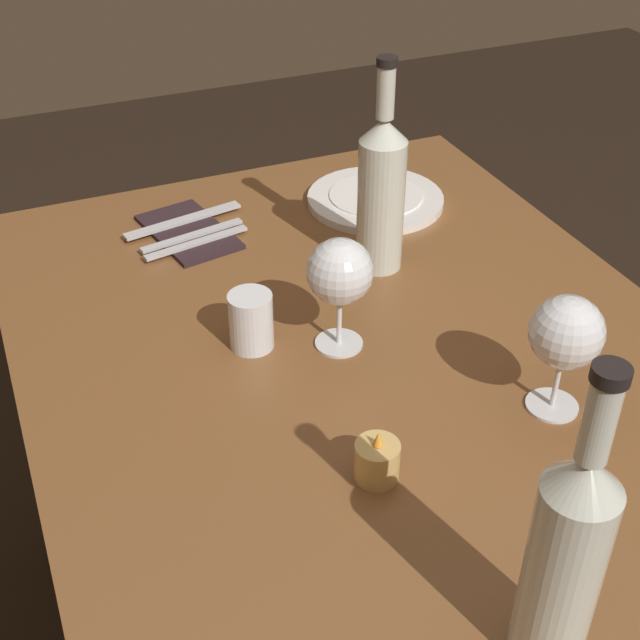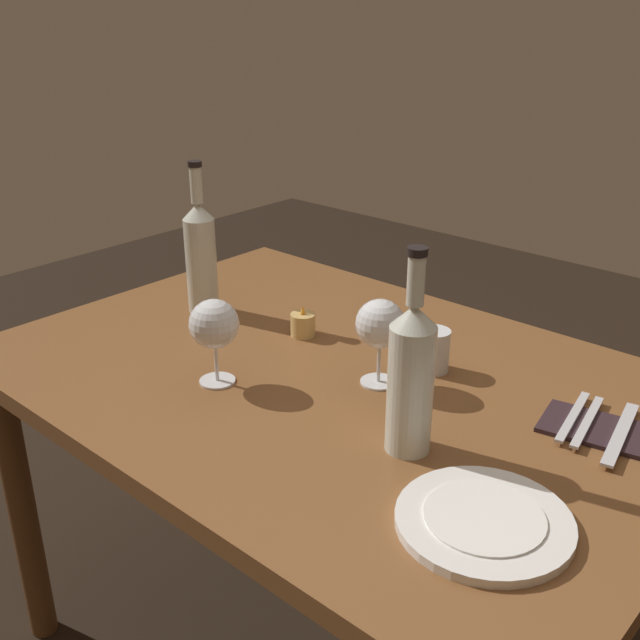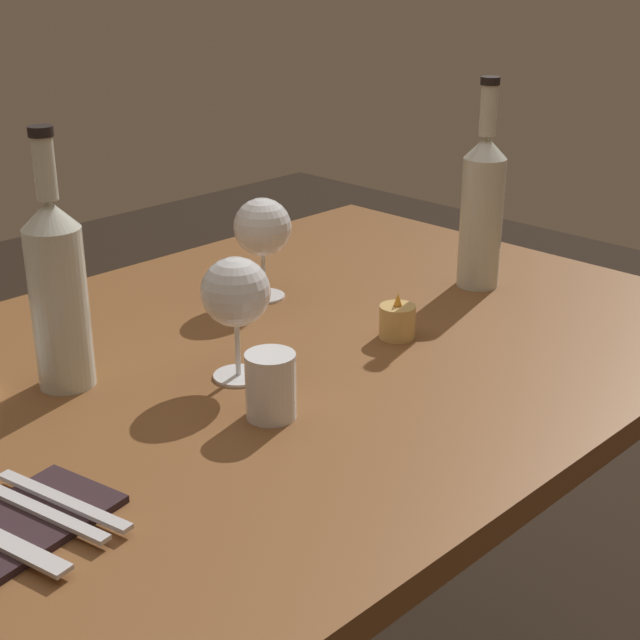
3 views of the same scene
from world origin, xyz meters
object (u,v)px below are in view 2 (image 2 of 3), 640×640
object	(u,v)px
wine_glass_left	(214,326)
wine_glass_right	(380,325)
folded_napkin	(602,430)
wine_bottle_second	(411,375)
fork_outer	(573,416)
fork_inner	(587,421)
votive_candle	(303,325)
table_knife	(621,433)
wine_bottle	(201,254)
dinner_plate	(484,521)
water_tumbler	(434,352)

from	to	relation	value
wine_glass_left	wine_glass_right	distance (m)	0.29
folded_napkin	wine_bottle_second	bearing A→B (deg)	-130.16
wine_bottle_second	fork_outer	bearing A→B (deg)	57.31
fork_inner	wine_glass_left	bearing A→B (deg)	-152.30
fork_outer	votive_candle	bearing A→B (deg)	-175.47
table_knife	wine_bottle	bearing A→B (deg)	-174.21
fork_inner	wine_bottle_second	bearing A→B (deg)	-126.61
wine_glass_left	wine_bottle_second	size ratio (longest dim) A/B	0.49
wine_bottle	dinner_plate	size ratio (longest dim) A/B	1.40
wine_bottle	wine_glass_right	bearing A→B (deg)	-1.66
wine_glass_right	fork_outer	bearing A→B (deg)	18.22
votive_candle	dinner_plate	xyz separation A→B (m)	(0.60, -0.29, -0.02)
fork_inner	fork_outer	xyz separation A→B (m)	(-0.02, 0.00, 0.00)
wine_bottle	votive_candle	world-z (taller)	wine_bottle
wine_bottle_second	water_tumbler	distance (m)	0.29
dinner_plate	folded_napkin	xyz separation A→B (m)	(0.02, 0.33, -0.00)
water_tumbler	wine_bottle_second	bearing A→B (deg)	-64.14
water_tumbler	folded_napkin	size ratio (longest dim) A/B	0.39
wine_glass_right	wine_bottle_second	bearing A→B (deg)	-40.24
dinner_plate	fork_inner	world-z (taller)	dinner_plate
wine_glass_right	folded_napkin	bearing A→B (deg)	15.92
wine_glass_right	fork_outer	world-z (taller)	wine_glass_right
wine_glass_right	wine_bottle_second	size ratio (longest dim) A/B	0.49
wine_bottle	dinner_plate	world-z (taller)	wine_bottle
wine_bottle_second	fork_outer	size ratio (longest dim) A/B	1.84
wine_glass_right	table_knife	bearing A→B (deg)	14.79
wine_bottle_second	dinner_plate	bearing A→B (deg)	-24.51
wine_glass_left	fork_outer	bearing A→B (deg)	28.77
fork_inner	fork_outer	bearing A→B (deg)	180.00
fork_inner	table_knife	size ratio (longest dim) A/B	0.85
wine_glass_left	votive_candle	bearing A→B (deg)	95.18
wine_bottle_second	wine_glass_right	bearing A→B (deg)	139.76
wine_glass_left	dinner_plate	world-z (taller)	wine_glass_left
wine_bottle_second	table_knife	distance (m)	0.36
votive_candle	dinner_plate	world-z (taller)	votive_candle
wine_glass_right	dinner_plate	xyz separation A→B (m)	(0.35, -0.23, -0.11)
dinner_plate	fork_inner	distance (m)	0.33
wine_glass_right	fork_outer	distance (m)	0.36
fork_inner	table_knife	world-z (taller)	same
wine_glass_right	votive_candle	distance (m)	0.27
votive_candle	fork_inner	xyz separation A→B (m)	(0.60, 0.05, -0.01)
water_tumbler	folded_napkin	world-z (taller)	water_tumbler
votive_candle	dinner_plate	bearing A→B (deg)	-25.66
wine_glass_right	table_knife	distance (m)	0.43
votive_candle	wine_glass_left	bearing A→B (deg)	-84.82
fork_inner	table_knife	bearing A→B (deg)	0.00
water_tumbler	table_knife	distance (m)	0.36
wine_bottle_second	water_tumbler	xyz separation A→B (m)	(-0.12, 0.25, -0.09)
votive_candle	table_knife	xyz separation A→B (m)	(0.65, 0.05, -0.01)
wine_glass_left	votive_candle	xyz separation A→B (m)	(-0.02, 0.26, -0.09)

